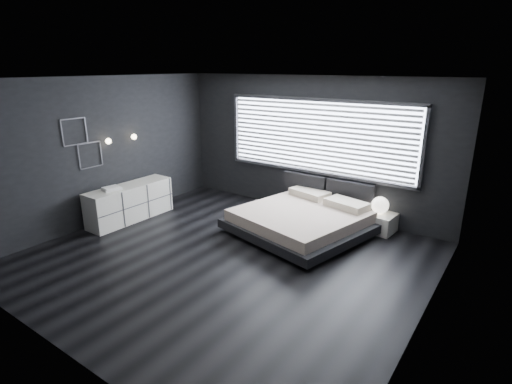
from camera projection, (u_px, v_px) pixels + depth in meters
The scene contains 12 objects.
room at pixel (224, 175), 6.05m from camera, with size 6.04×6.00×2.80m.
window at pixel (317, 137), 7.98m from camera, with size 4.14×0.09×1.52m.
headboard at pixel (326, 190), 8.09m from camera, with size 1.96×0.16×0.52m.
sconce_near at pixel (108, 141), 7.60m from camera, with size 0.18×0.11×0.11m.
sconce_far at pixel (134, 137), 8.07m from camera, with size 0.18×0.11×0.11m.
wall_art_upper at pixel (75, 132), 7.11m from camera, with size 0.01×0.48×0.48m.
wall_art_lower at pixel (90, 155), 7.45m from camera, with size 0.01×0.48×0.48m.
bed at pixel (301, 219), 7.36m from camera, with size 2.64×2.56×0.57m.
nightstand at pixel (378, 222), 7.48m from camera, with size 0.60×0.50×0.35m, color white.
orb_lamp at pixel (380, 205), 7.38m from camera, with size 0.32×0.32×0.32m, color white.
dresser at pixel (130, 202), 7.99m from camera, with size 0.52×1.79×0.72m.
book_stack at pixel (112, 188), 7.58m from camera, with size 0.32×0.38×0.07m.
Camera 1 is at (3.75, -4.50, 2.99)m, focal length 28.00 mm.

